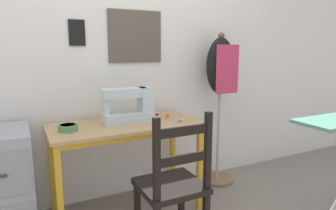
{
  "coord_description": "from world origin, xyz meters",
  "views": [
    {
      "loc": [
        -0.72,
        -1.88,
        1.3
      ],
      "look_at": [
        0.36,
        0.25,
        0.85
      ],
      "focal_mm": 32.0,
      "sensor_mm": 36.0,
      "label": 1
    }
  ],
  "objects_px": {
    "sewing_machine": "(130,106)",
    "filing_cabinet": "(2,186)",
    "scissors": "(181,121)",
    "thread_spool_far_edge": "(167,117)",
    "fabric_bowl": "(68,128)",
    "wooden_chair": "(173,187)",
    "thread_spool_near_machine": "(158,118)",
    "thread_spool_mid_table": "(157,115)",
    "dress_form": "(220,78)"
  },
  "relations": [
    {
      "from": "sewing_machine",
      "to": "filing_cabinet",
      "type": "height_order",
      "value": "sewing_machine"
    },
    {
      "from": "scissors",
      "to": "thread_spool_far_edge",
      "type": "height_order",
      "value": "thread_spool_far_edge"
    },
    {
      "from": "scissors",
      "to": "filing_cabinet",
      "type": "height_order",
      "value": "filing_cabinet"
    },
    {
      "from": "fabric_bowl",
      "to": "wooden_chair",
      "type": "bearing_deg",
      "value": -46.93
    },
    {
      "from": "fabric_bowl",
      "to": "thread_spool_near_machine",
      "type": "xyz_separation_m",
      "value": [
        0.7,
        0.01,
        -0.01
      ]
    },
    {
      "from": "thread_spool_mid_table",
      "to": "sewing_machine",
      "type": "bearing_deg",
      "value": -170.38
    },
    {
      "from": "thread_spool_mid_table",
      "to": "filing_cabinet",
      "type": "height_order",
      "value": "same"
    },
    {
      "from": "fabric_bowl",
      "to": "wooden_chair",
      "type": "height_order",
      "value": "wooden_chair"
    },
    {
      "from": "sewing_machine",
      "to": "thread_spool_far_edge",
      "type": "xyz_separation_m",
      "value": [
        0.31,
        -0.04,
        -0.11
      ]
    },
    {
      "from": "scissors",
      "to": "wooden_chair",
      "type": "distance_m",
      "value": 0.64
    },
    {
      "from": "fabric_bowl",
      "to": "thread_spool_near_machine",
      "type": "distance_m",
      "value": 0.7
    },
    {
      "from": "thread_spool_mid_table",
      "to": "thread_spool_far_edge",
      "type": "distance_m",
      "value": 0.1
    },
    {
      "from": "scissors",
      "to": "filing_cabinet",
      "type": "distance_m",
      "value": 1.35
    },
    {
      "from": "scissors",
      "to": "thread_spool_mid_table",
      "type": "relative_size",
      "value": 3.17
    },
    {
      "from": "thread_spool_mid_table",
      "to": "thread_spool_far_edge",
      "type": "bearing_deg",
      "value": -57.25
    },
    {
      "from": "thread_spool_mid_table",
      "to": "filing_cabinet",
      "type": "xyz_separation_m",
      "value": [
        -1.18,
        -0.05,
        -0.37
      ]
    },
    {
      "from": "thread_spool_far_edge",
      "to": "dress_form",
      "type": "bearing_deg",
      "value": 12.0
    },
    {
      "from": "filing_cabinet",
      "to": "thread_spool_far_edge",
      "type": "bearing_deg",
      "value": -1.57
    },
    {
      "from": "fabric_bowl",
      "to": "thread_spool_far_edge",
      "type": "xyz_separation_m",
      "value": [
        0.79,
        0.02,
        -0.01
      ]
    },
    {
      "from": "dress_form",
      "to": "filing_cabinet",
      "type": "bearing_deg",
      "value": -176.97
    },
    {
      "from": "wooden_chair",
      "to": "sewing_machine",
      "type": "bearing_deg",
      "value": 94.42
    },
    {
      "from": "scissors",
      "to": "dress_form",
      "type": "relative_size",
      "value": 0.09
    },
    {
      "from": "scissors",
      "to": "dress_form",
      "type": "height_order",
      "value": "dress_form"
    },
    {
      "from": "fabric_bowl",
      "to": "thread_spool_mid_table",
      "type": "relative_size",
      "value": 3.35
    },
    {
      "from": "filing_cabinet",
      "to": "dress_form",
      "type": "height_order",
      "value": "dress_form"
    },
    {
      "from": "fabric_bowl",
      "to": "thread_spool_far_edge",
      "type": "relative_size",
      "value": 3.38
    },
    {
      "from": "thread_spool_near_machine",
      "to": "thread_spool_mid_table",
      "type": "xyz_separation_m",
      "value": [
        0.04,
        0.1,
        0.0
      ]
    },
    {
      "from": "thread_spool_mid_table",
      "to": "thread_spool_far_edge",
      "type": "height_order",
      "value": "thread_spool_mid_table"
    },
    {
      "from": "filing_cabinet",
      "to": "wooden_chair",
      "type": "bearing_deg",
      "value": -32.78
    },
    {
      "from": "scissors",
      "to": "thread_spool_far_edge",
      "type": "xyz_separation_m",
      "value": [
        -0.06,
        0.12,
        0.01
      ]
    },
    {
      "from": "sewing_machine",
      "to": "thread_spool_far_edge",
      "type": "height_order",
      "value": "sewing_machine"
    },
    {
      "from": "thread_spool_mid_table",
      "to": "wooden_chair",
      "type": "distance_m",
      "value": 0.77
    },
    {
      "from": "sewing_machine",
      "to": "fabric_bowl",
      "type": "bearing_deg",
      "value": -172.64
    },
    {
      "from": "thread_spool_near_machine",
      "to": "thread_spool_mid_table",
      "type": "relative_size",
      "value": 0.83
    },
    {
      "from": "fabric_bowl",
      "to": "scissors",
      "type": "relative_size",
      "value": 1.06
    },
    {
      "from": "thread_spool_mid_table",
      "to": "thread_spool_far_edge",
      "type": "xyz_separation_m",
      "value": [
        0.05,
        -0.08,
        -0.0
      ]
    },
    {
      "from": "thread_spool_near_machine",
      "to": "filing_cabinet",
      "type": "height_order",
      "value": "filing_cabinet"
    },
    {
      "from": "thread_spool_far_edge",
      "to": "filing_cabinet",
      "type": "bearing_deg",
      "value": 178.43
    },
    {
      "from": "scissors",
      "to": "thread_spool_far_edge",
      "type": "distance_m",
      "value": 0.13
    },
    {
      "from": "fabric_bowl",
      "to": "filing_cabinet",
      "type": "xyz_separation_m",
      "value": [
        -0.44,
        0.06,
        -0.37
      ]
    },
    {
      "from": "thread_spool_far_edge",
      "to": "wooden_chair",
      "type": "height_order",
      "value": "wooden_chair"
    },
    {
      "from": "filing_cabinet",
      "to": "sewing_machine",
      "type": "bearing_deg",
      "value": 0.39
    },
    {
      "from": "thread_spool_near_machine",
      "to": "filing_cabinet",
      "type": "distance_m",
      "value": 1.2
    },
    {
      "from": "scissors",
      "to": "thread_spool_far_edge",
      "type": "bearing_deg",
      "value": 116.59
    },
    {
      "from": "thread_spool_near_machine",
      "to": "wooden_chair",
      "type": "bearing_deg",
      "value": -105.99
    },
    {
      "from": "thread_spool_far_edge",
      "to": "dress_form",
      "type": "distance_m",
      "value": 0.7
    },
    {
      "from": "sewing_machine",
      "to": "dress_form",
      "type": "height_order",
      "value": "dress_form"
    },
    {
      "from": "scissors",
      "to": "dress_form",
      "type": "distance_m",
      "value": 0.69
    },
    {
      "from": "sewing_machine",
      "to": "wooden_chair",
      "type": "relative_size",
      "value": 0.43
    },
    {
      "from": "wooden_chair",
      "to": "thread_spool_near_machine",
      "type": "bearing_deg",
      "value": 74.01
    }
  ]
}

